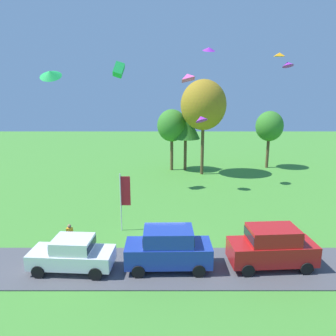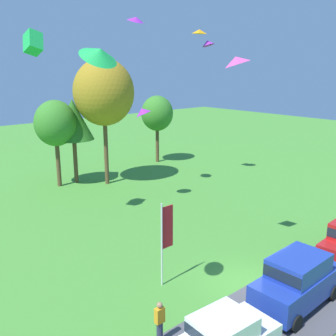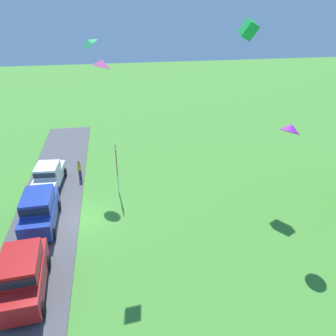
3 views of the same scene
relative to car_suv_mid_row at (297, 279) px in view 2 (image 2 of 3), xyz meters
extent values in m
plane|color=#478E33|center=(-0.29, 2.25, -1.30)|extent=(120.00, 120.00, 0.00)
cube|color=#4C4C51|center=(-0.29, 0.14, -1.27)|extent=(36.00, 4.40, 0.06)
cube|color=white|center=(-5.04, -0.21, 0.25)|extent=(2.10, 1.77, 0.70)
cube|color=#19232D|center=(-5.04, -0.21, 0.25)|extent=(2.14, 1.74, 0.38)
cylinder|color=black|center=(-3.60, 0.56, -0.90)|extent=(0.69, 0.28, 0.68)
cube|color=#1E389E|center=(0.00, 0.00, -0.35)|extent=(4.64, 1.99, 1.10)
cube|color=#1E389E|center=(0.00, 0.00, 0.62)|extent=(2.63, 1.81, 0.84)
cube|color=#19232D|center=(0.00, 0.00, 0.62)|extent=(2.68, 1.78, 0.46)
cylinder|color=black|center=(-1.55, -0.93, -0.90)|extent=(0.68, 0.25, 0.68)
cylinder|color=black|center=(-1.58, 0.87, -0.90)|extent=(0.68, 0.25, 0.68)
cylinder|color=black|center=(1.58, -0.87, -0.90)|extent=(0.68, 0.25, 0.68)
cylinder|color=black|center=(1.55, 0.93, -0.90)|extent=(0.68, 0.25, 0.68)
cylinder|color=black|center=(3.99, 0.96, -0.90)|extent=(0.69, 0.29, 0.68)
cylinder|color=#2D334C|center=(-5.91, 2.07, -0.86)|extent=(0.24, 0.24, 0.88)
cube|color=orange|center=(-5.91, 2.07, -0.12)|extent=(0.36, 0.22, 0.60)
sphere|color=#9E7051|center=(-5.91, 2.07, 0.30)|extent=(0.22, 0.22, 0.22)
cylinder|color=brown|center=(0.44, 23.02, 0.64)|extent=(0.36, 0.36, 3.88)
ellipsoid|color=#387F28|center=(0.44, 23.02, 4.15)|extent=(3.49, 3.49, 3.84)
cylinder|color=brown|center=(2.08, 23.06, 0.64)|extent=(0.36, 0.36, 3.87)
cone|color=#2D7023|center=(2.08, 23.06, 4.31)|extent=(3.48, 3.48, 3.48)
cylinder|color=brown|center=(3.93, 20.92, 1.53)|extent=(0.36, 0.36, 5.65)
ellipsoid|color=olive|center=(3.93, 20.92, 6.64)|extent=(5.08, 5.08, 5.59)
cylinder|color=brown|center=(12.48, 24.26, 0.57)|extent=(0.36, 0.36, 3.73)
ellipsoid|color=#387F28|center=(12.48, 24.26, 3.94)|extent=(3.36, 3.36, 3.69)
cylinder|color=silver|center=(-3.24, 5.08, 0.75)|extent=(0.08, 0.08, 4.08)
cube|color=red|center=(-2.89, 5.08, 1.56)|extent=(0.64, 0.04, 2.04)
pyramid|color=#EA4C9E|center=(1.16, 4.80, 9.00)|extent=(1.19, 1.22, 0.63)
cone|color=purple|center=(3.81, 16.13, 11.97)|extent=(1.37, 1.40, 0.64)
pyramid|color=orange|center=(10.48, 16.33, 11.51)|extent=(1.24, 1.25, 0.38)
cone|color=purple|center=(11.26, 16.09, 10.63)|extent=(1.41, 1.45, 0.70)
cube|color=green|center=(-4.47, 14.69, 10.02)|extent=(1.18, 1.26, 1.56)
cone|color=green|center=(-6.93, 3.82, 9.14)|extent=(1.32, 1.31, 0.96)
cone|color=purple|center=(3.07, 14.54, 5.66)|extent=(1.63, 1.65, 0.87)
camera|label=1|loc=(-0.02, -16.10, 8.15)|focal=35.00mm
camera|label=2|loc=(-13.99, -7.58, 8.74)|focal=42.00mm
camera|label=3|loc=(18.41, 5.14, 11.88)|focal=35.00mm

